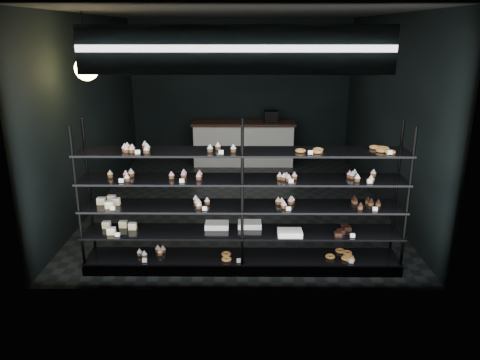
% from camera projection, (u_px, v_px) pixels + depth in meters
% --- Properties ---
extents(room, '(5.01, 6.01, 3.20)m').
position_uv_depth(room, '(239.00, 113.00, 7.93)').
color(room, black).
rests_on(room, ground).
extents(display_shelf, '(4.00, 0.50, 1.91)m').
position_uv_depth(display_shelf, '(240.00, 223.00, 5.89)').
color(display_shelf, black).
rests_on(display_shelf, room).
extents(signage, '(3.30, 0.05, 0.50)m').
position_uv_depth(signage, '(236.00, 50.00, 4.79)').
color(signage, '#0C0F3D').
rests_on(signage, room).
extents(pendant_lamp, '(0.32, 0.32, 0.89)m').
position_uv_depth(pendant_lamp, '(87.00, 69.00, 6.26)').
color(pendant_lamp, black).
rests_on(pendant_lamp, room).
extents(service_counter, '(2.31, 0.65, 1.23)m').
position_uv_depth(service_counter, '(244.00, 143.00, 10.64)').
color(service_counter, beige).
rests_on(service_counter, room).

